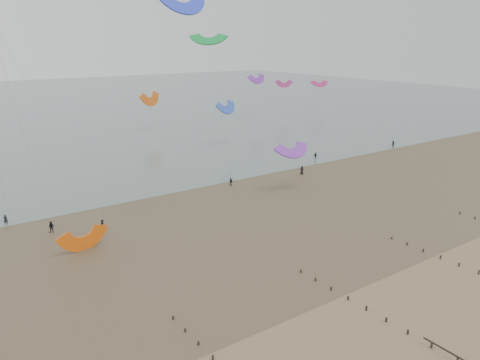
{
  "coord_description": "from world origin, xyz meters",
  "views": [
    {
      "loc": [
        -32.89,
        -27.11,
        28.2
      ],
      "look_at": [
        5.84,
        28.0,
        8.0
      ],
      "focal_mm": 35.0,
      "sensor_mm": 36.0,
      "label": 1
    }
  ],
  "objects": [
    {
      "name": "ground",
      "position": [
        0.0,
        0.0,
        0.0
      ],
      "size": [
        500.0,
        500.0,
        0.0
      ],
      "primitive_type": "plane",
      "color": "brown",
      "rests_on": "ground"
    },
    {
      "name": "kitesurfers",
      "position": [
        21.85,
        47.68,
        0.86
      ],
      "size": [
        113.0,
        18.66,
        1.87
      ],
      "color": "black",
      "rests_on": "ground"
    },
    {
      "name": "kites_airborne",
      "position": [
        -6.38,
        90.16,
        20.82
      ],
      "size": [
        252.32,
        114.63,
        44.81
      ],
      "color": "#10933C",
      "rests_on": "ground"
    },
    {
      "name": "grounded_kite",
      "position": [
        -16.27,
        34.47,
        0.0
      ],
      "size": [
        6.92,
        5.76,
        3.45
      ],
      "primitive_type": null,
      "rotation": [
        1.54,
        0.0,
        0.15
      ],
      "color": "#F45E0F",
      "rests_on": "ground"
    },
    {
      "name": "kitesurfer_lead",
      "position": [
        -23.56,
        51.03,
        0.83
      ],
      "size": [
        0.66,
        0.49,
        1.66
      ],
      "primitive_type": "imported",
      "rotation": [
        0.0,
        0.0,
        2.98
      ],
      "color": "black",
      "rests_on": "ground"
    },
    {
      "name": "sea_and_shore",
      "position": [
        -4.08,
        34.4,
        0.01
      ],
      "size": [
        500.0,
        665.0,
        0.03
      ],
      "color": "#475654",
      "rests_on": "ground"
    }
  ]
}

